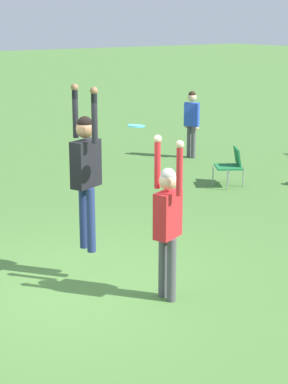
{
  "coord_description": "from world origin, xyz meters",
  "views": [
    {
      "loc": [
        7.05,
        -4.06,
        3.56
      ],
      "look_at": [
        0.33,
        0.77,
        1.3
      ],
      "focal_mm": 60.0,
      "sensor_mm": 36.0,
      "label": 1
    }
  ],
  "objects_px": {
    "person_jumping": "(86,164)",
    "frisbee": "(136,126)",
    "person_spectator_near": "(192,118)",
    "person_defending": "(168,216)",
    "camping_chair_2": "(232,163)"
  },
  "relations": [
    {
      "from": "camping_chair_2",
      "to": "person_spectator_near",
      "type": "xyz_separation_m",
      "value": [
        -2.76,
        1.15,
        0.54
      ]
    },
    {
      "from": "person_jumping",
      "to": "camping_chair_2",
      "type": "bearing_deg",
      "value": 5.81
    },
    {
      "from": "person_defending",
      "to": "frisbee",
      "type": "bearing_deg",
      "value": -97.3
    },
    {
      "from": "frisbee",
      "to": "camping_chair_2",
      "type": "height_order",
      "value": "frisbee"
    },
    {
      "from": "person_defending",
      "to": "person_jumping",
      "type": "bearing_deg",
      "value": -90.0
    },
    {
      "from": "person_jumping",
      "to": "person_spectator_near",
      "type": "height_order",
      "value": "person_jumping"
    },
    {
      "from": "person_jumping",
      "to": "person_spectator_near",
      "type": "bearing_deg",
      "value": 19.46
    },
    {
      "from": "person_defending",
      "to": "frisbee",
      "type": "height_order",
      "value": "frisbee"
    },
    {
      "from": "person_jumping",
      "to": "frisbee",
      "type": "relative_size",
      "value": 10.32
    },
    {
      "from": "frisbee",
      "to": "person_spectator_near",
      "type": "distance_m",
      "value": 8.59
    },
    {
      "from": "person_jumping",
      "to": "frisbee",
      "type": "height_order",
      "value": "person_jumping"
    },
    {
      "from": "person_spectator_near",
      "to": "person_defending",
      "type": "bearing_deg",
      "value": -86.1
    },
    {
      "from": "person_defending",
      "to": "camping_chair_2",
      "type": "xyz_separation_m",
      "value": [
        -3.8,
        4.71,
        -0.64
      ]
    },
    {
      "from": "person_defending",
      "to": "camping_chair_2",
      "type": "height_order",
      "value": "person_defending"
    },
    {
      "from": "person_jumping",
      "to": "camping_chair_2",
      "type": "height_order",
      "value": "person_jumping"
    }
  ]
}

